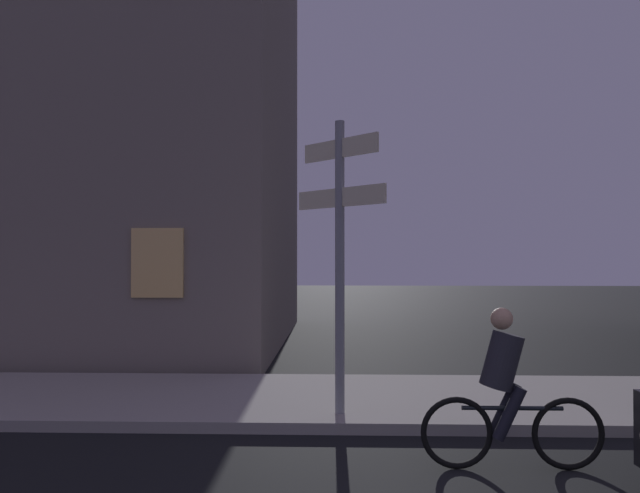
# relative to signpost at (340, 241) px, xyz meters

# --- Properties ---
(sidewalk_kerb) EXTENTS (40.00, 2.98, 0.14)m
(sidewalk_kerb) POSITION_rel_signpost_xyz_m (1.44, 1.01, -2.24)
(sidewalk_kerb) COLOR #9E9991
(sidewalk_kerb) RESTS_ON ground_plane
(signpost) EXTENTS (1.10, 1.10, 3.70)m
(signpost) POSITION_rel_signpost_xyz_m (0.00, 0.00, 0.00)
(signpost) COLOR gray
(signpost) RESTS_ON sidewalk_kerb
(cyclist) EXTENTS (1.82, 0.32, 1.61)m
(cyclist) POSITION_rel_signpost_xyz_m (1.66, -1.58, -1.56)
(cyclist) COLOR black
(cyclist) RESTS_ON ground_plane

